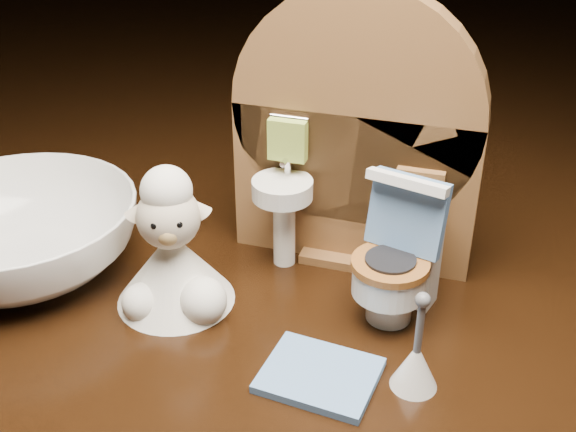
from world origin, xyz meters
TOP-DOWN VIEW (x-y plane):
  - backdrop_panel at (-0.00, 0.06)m, footprint 0.13×0.05m
  - toy_toilet at (0.03, 0.02)m, footprint 0.04×0.05m
  - bath_mat at (0.01, -0.04)m, footprint 0.05×0.04m
  - toilet_brush at (0.05, -0.03)m, footprint 0.02×0.02m
  - plush_lamb at (-0.07, -0.00)m, footprint 0.06×0.06m
  - ceramic_bowl at (-0.17, -0.00)m, footprint 0.16×0.16m

SIDE VIEW (x-z plane):
  - bath_mat at x=0.01m, z-range 0.00..0.00m
  - toilet_brush at x=0.05m, z-range -0.01..0.04m
  - ceramic_bowl at x=-0.17m, z-range 0.00..0.04m
  - plush_lamb at x=-0.07m, z-range -0.01..0.07m
  - toy_toilet at x=0.03m, z-range -0.01..0.06m
  - backdrop_panel at x=0.00m, z-range -0.01..0.14m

